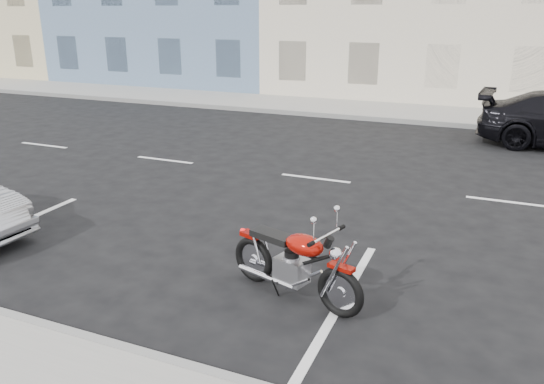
# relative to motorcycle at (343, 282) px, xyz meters

# --- Properties ---
(ground) EXTENTS (120.00, 120.00, 0.00)m
(ground) POSITION_rel_motorcycle_xyz_m (-0.09, 5.29, -0.47)
(ground) COLOR black
(ground) RESTS_ON ground
(sidewalk_far) EXTENTS (80.00, 3.40, 0.15)m
(sidewalk_far) POSITION_rel_motorcycle_xyz_m (-5.09, 13.99, -0.40)
(sidewalk_far) COLOR gray
(sidewalk_far) RESTS_ON ground
(curb_far) EXTENTS (80.00, 0.12, 0.16)m
(curb_far) POSITION_rel_motorcycle_xyz_m (-5.09, 12.29, -0.39)
(curb_far) COLOR gray
(curb_far) RESTS_ON ground
(motorcycle) EXTENTS (2.00, 0.88, 1.03)m
(motorcycle) POSITION_rel_motorcycle_xyz_m (0.00, 0.00, 0.00)
(motorcycle) COLOR black
(motorcycle) RESTS_ON ground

